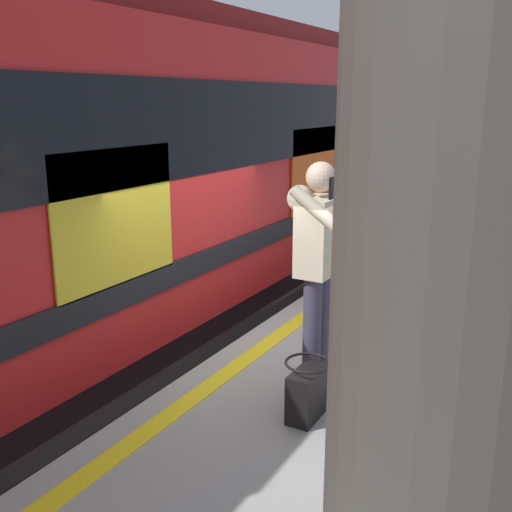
# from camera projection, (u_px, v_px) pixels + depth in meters

# --- Properties ---
(ground_plane) EXTENTS (24.10, 24.10, 0.00)m
(ground_plane) POSITION_uv_depth(u_px,v_px,m) (248.00, 426.00, 6.08)
(ground_plane) COLOR #3D3D3F
(platform) EXTENTS (15.93, 3.66, 1.02)m
(platform) POSITION_uv_depth(u_px,v_px,m) (433.00, 428.00, 5.08)
(platform) COLOR gray
(platform) RESTS_ON ground
(safety_line) EXTENTS (15.61, 0.16, 0.01)m
(safety_line) POSITION_uv_depth(u_px,v_px,m) (275.00, 338.00, 5.67)
(safety_line) COLOR yellow
(safety_line) RESTS_ON platform
(track_rail_near) EXTENTS (20.71, 0.08, 0.16)m
(track_rail_near) POSITION_uv_depth(u_px,v_px,m) (147.00, 389.00, 6.68)
(track_rail_near) COLOR slate
(track_rail_near) RESTS_ON ground
(track_rail_far) EXTENTS (20.71, 0.08, 0.16)m
(track_rail_far) POSITION_uv_depth(u_px,v_px,m) (56.00, 362.00, 7.36)
(track_rail_far) COLOR slate
(track_rail_far) RESTS_ON ground
(train_carriage) EXTENTS (11.29, 2.85, 4.01)m
(train_carriage) POSITION_uv_depth(u_px,v_px,m) (139.00, 158.00, 7.14)
(train_carriage) COLOR red
(train_carriage) RESTS_ON ground
(passenger) EXTENTS (0.57, 0.55, 1.78)m
(passenger) POSITION_uv_depth(u_px,v_px,m) (318.00, 259.00, 4.43)
(passenger) COLOR #383347
(passenger) RESTS_ON platform
(handbag) EXTENTS (0.37, 0.34, 0.43)m
(handbag) POSITION_uv_depth(u_px,v_px,m) (308.00, 391.00, 4.23)
(handbag) COLOR black
(handbag) RESTS_ON platform
(station_column) EXTENTS (0.41, 0.41, 3.89)m
(station_column) POSITION_uv_depth(u_px,v_px,m) (491.00, 318.00, 0.75)
(station_column) COLOR #38332D
(station_column) RESTS_ON platform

